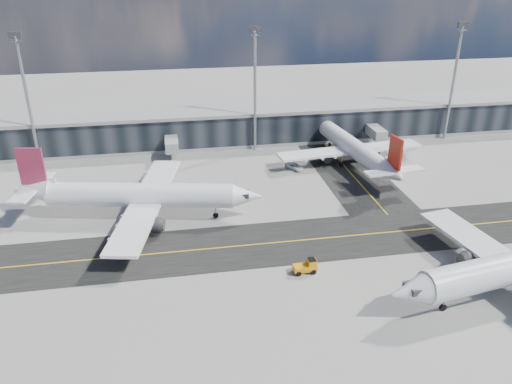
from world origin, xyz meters
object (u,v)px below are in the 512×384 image
Objects in this scene: airliner_af at (137,195)px; baggage_tug at (307,266)px; service_van at (295,166)px; airliner_redtail at (354,148)px.

baggage_tug is at bearing 59.97° from airliner_af.
airliner_af is at bearing -132.91° from baggage_tug.
airliner_af is 9.42× the size of service_van.
airliner_redtail is 11.56× the size of baggage_tug.
airliner_af is 12.63× the size of baggage_tug.
airliner_redtail is 45.24m from baggage_tug.
baggage_tug is at bearing -130.64° from service_van.
service_van is (8.00, 39.34, -0.43)m from baggage_tug.
baggage_tug is 0.75× the size of service_van.
service_van is (33.19, 17.04, -3.67)m from airliner_af.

